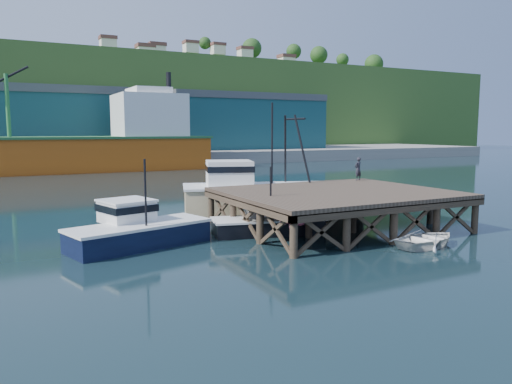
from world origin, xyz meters
TOP-DOWN VIEW (x-y plane):
  - ground at (0.00, 0.00)m, footprint 300.00×300.00m
  - wharf at (5.50, -0.19)m, footprint 12.00×10.00m
  - far_quay at (0.00, 70.00)m, footprint 160.00×40.00m
  - warehouse_mid at (0.00, 65.00)m, footprint 28.00×16.00m
  - warehouse_right at (30.00, 65.00)m, footprint 30.00×16.00m
  - cargo_ship at (-8.46, 48.00)m, footprint 55.50×10.00m
  - hillside at (0.00, 100.00)m, footprint 220.00×50.00m
  - boat_navy at (-5.68, 0.79)m, footprint 7.15×4.60m
  - boat_black at (1.31, 0.55)m, footprint 6.25×5.18m
  - trawler at (4.22, 6.50)m, footprint 11.62×7.15m
  - dinghy at (6.60, -5.80)m, footprint 3.98×3.10m
  - dockworker at (10.33, 4.12)m, footprint 0.64×0.49m

SIDE VIEW (x-z plane):
  - ground at x=0.00m, z-range 0.00..0.00m
  - dinghy at x=6.60m, z-range 0.00..0.75m
  - boat_black at x=1.31m, z-range -1.16..2.50m
  - boat_navy at x=-5.68m, z-range -1.26..2.96m
  - far_quay at x=0.00m, z-range 0.00..2.00m
  - trawler at x=4.22m, z-range -2.15..5.17m
  - wharf at x=5.50m, z-range 0.63..3.25m
  - dockworker at x=10.33m, z-range 2.12..3.69m
  - cargo_ship at x=-8.46m, z-range -3.56..10.19m
  - warehouse_mid at x=0.00m, z-range 2.00..11.00m
  - warehouse_right at x=30.00m, z-range 2.00..11.00m
  - hillside at x=0.00m, z-range 0.00..22.00m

